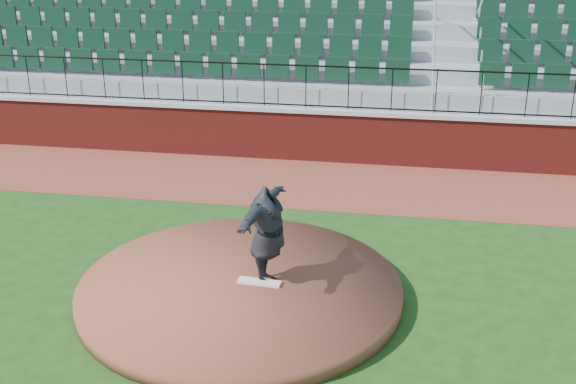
# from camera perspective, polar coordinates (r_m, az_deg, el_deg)

# --- Properties ---
(ground) EXTENTS (90.00, 90.00, 0.00)m
(ground) POSITION_cam_1_polar(r_m,az_deg,el_deg) (11.49, -1.26, -8.76)
(ground) COLOR #1B4112
(ground) RESTS_ON ground
(warning_track) EXTENTS (34.00, 3.20, 0.01)m
(warning_track) POSITION_cam_1_polar(r_m,az_deg,el_deg) (16.32, 2.29, 0.72)
(warning_track) COLOR brown
(warning_track) RESTS_ON ground
(field_wall) EXTENTS (34.00, 0.35, 1.20)m
(field_wall) POSITION_cam_1_polar(r_m,az_deg,el_deg) (17.63, 2.99, 4.34)
(field_wall) COLOR maroon
(field_wall) RESTS_ON ground
(wall_cap) EXTENTS (34.00, 0.45, 0.10)m
(wall_cap) POSITION_cam_1_polar(r_m,az_deg,el_deg) (17.45, 3.03, 6.38)
(wall_cap) COLOR #B7B7B7
(wall_cap) RESTS_ON field_wall
(wall_railing) EXTENTS (34.00, 0.05, 1.00)m
(wall_railing) POSITION_cam_1_polar(r_m,az_deg,el_deg) (17.32, 3.07, 8.14)
(wall_railing) COLOR black
(wall_railing) RESTS_ON wall_cap
(seating_stands) EXTENTS (34.00, 5.10, 4.60)m
(seating_stands) POSITION_cam_1_polar(r_m,az_deg,el_deg) (19.87, 4.04, 11.33)
(seating_stands) COLOR gray
(seating_stands) RESTS_ON ground
(concourse_wall) EXTENTS (34.00, 0.50, 5.50)m
(concourse_wall) POSITION_cam_1_polar(r_m,az_deg,el_deg) (22.56, 4.82, 13.67)
(concourse_wall) COLOR maroon
(concourse_wall) RESTS_ON ground
(pitchers_mound) EXTENTS (5.10, 5.10, 0.25)m
(pitchers_mound) POSITION_cam_1_polar(r_m,az_deg,el_deg) (11.66, -3.75, -7.63)
(pitchers_mound) COLOR brown
(pitchers_mound) RESTS_ON ground
(pitching_rubber) EXTENTS (0.70, 0.23, 0.05)m
(pitching_rubber) POSITION_cam_1_polar(r_m,az_deg,el_deg) (11.56, -2.25, -7.03)
(pitching_rubber) COLOR white
(pitching_rubber) RESTS_ON pitchers_mound
(pitcher) EXTENTS (0.77, 2.01, 1.59)m
(pitcher) POSITION_cam_1_polar(r_m,az_deg,el_deg) (11.30, -1.62, -3.34)
(pitcher) COLOR black
(pitcher) RESTS_ON pitchers_mound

